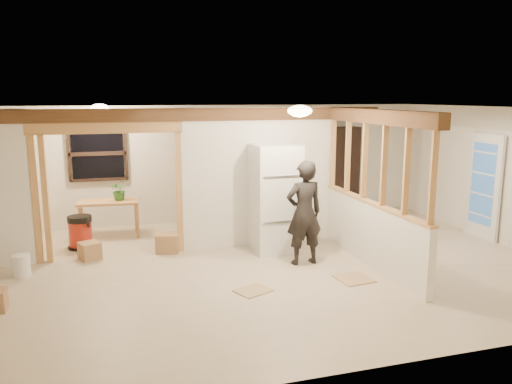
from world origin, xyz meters
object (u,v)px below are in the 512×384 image
object	(u,v)px
refrigerator	(275,198)
shop_vac	(80,232)
bookshelf	(337,171)
work_table	(109,219)
woman	(304,213)

from	to	relation	value
refrigerator	shop_vac	world-z (taller)	refrigerator
refrigerator	bookshelf	distance (m)	3.18
work_table	refrigerator	bearing A→B (deg)	-26.07
work_table	bookshelf	distance (m)	5.12
work_table	shop_vac	xyz separation A→B (m)	(-0.50, -0.63, -0.06)
refrigerator	work_table	size ratio (longest dim) A/B	1.66
work_table	shop_vac	size ratio (longest dim) A/B	1.88
work_table	bookshelf	world-z (taller)	bookshelf
refrigerator	shop_vac	size ratio (longest dim) A/B	3.12
shop_vac	woman	bearing A→B (deg)	-28.42
work_table	shop_vac	bearing A→B (deg)	-123.29
shop_vac	bookshelf	size ratio (longest dim) A/B	0.30
bookshelf	woman	bearing A→B (deg)	-123.51
shop_vac	bookshelf	bearing A→B (deg)	11.89
woman	bookshelf	xyz separation A→B (m)	(2.04, 3.07, 0.15)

